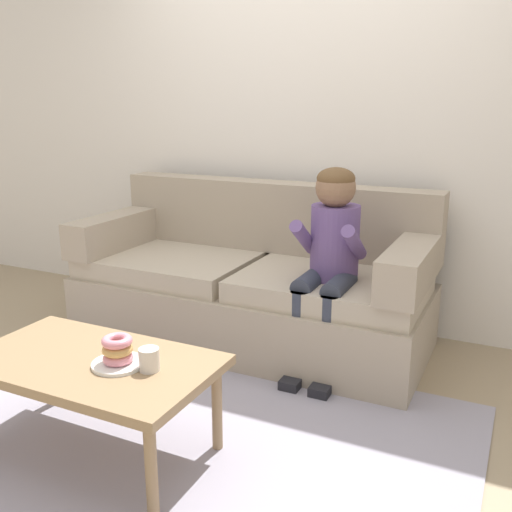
{
  "coord_description": "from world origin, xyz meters",
  "views": [
    {
      "loc": [
        1.31,
        -2.15,
        1.43
      ],
      "look_at": [
        0.06,
        0.45,
        0.65
      ],
      "focal_mm": 40.24,
      "sensor_mm": 36.0,
      "label": 1
    }
  ],
  "objects_px": {
    "couch": "(254,286)",
    "coffee_table": "(92,369)",
    "person_child": "(330,251)",
    "donut": "(118,358)",
    "mug": "(149,359)",
    "toy_controller": "(100,374)"
  },
  "relations": [
    {
      "from": "couch",
      "to": "person_child",
      "type": "distance_m",
      "value": 0.67
    },
    {
      "from": "couch",
      "to": "mug",
      "type": "height_order",
      "value": "couch"
    },
    {
      "from": "person_child",
      "to": "toy_controller",
      "type": "height_order",
      "value": "person_child"
    },
    {
      "from": "donut",
      "to": "mug",
      "type": "bearing_deg",
      "value": 8.01
    },
    {
      "from": "couch",
      "to": "person_child",
      "type": "relative_size",
      "value": 1.9
    },
    {
      "from": "person_child",
      "to": "mug",
      "type": "bearing_deg",
      "value": -106.32
    },
    {
      "from": "couch",
      "to": "coffee_table",
      "type": "height_order",
      "value": "couch"
    },
    {
      "from": "couch",
      "to": "person_child",
      "type": "xyz_separation_m",
      "value": [
        0.55,
        -0.21,
        0.33
      ]
    },
    {
      "from": "person_child",
      "to": "donut",
      "type": "relative_size",
      "value": 9.18
    },
    {
      "from": "coffee_table",
      "to": "donut",
      "type": "distance_m",
      "value": 0.16
    },
    {
      "from": "couch",
      "to": "toy_controller",
      "type": "bearing_deg",
      "value": -120.32
    },
    {
      "from": "person_child",
      "to": "donut",
      "type": "distance_m",
      "value": 1.27
    },
    {
      "from": "person_child",
      "to": "mug",
      "type": "relative_size",
      "value": 12.24
    },
    {
      "from": "person_child",
      "to": "toy_controller",
      "type": "bearing_deg",
      "value": -148.33
    },
    {
      "from": "coffee_table",
      "to": "person_child",
      "type": "distance_m",
      "value": 1.35
    },
    {
      "from": "donut",
      "to": "toy_controller",
      "type": "height_order",
      "value": "donut"
    },
    {
      "from": "couch",
      "to": "mug",
      "type": "distance_m",
      "value": 1.37
    },
    {
      "from": "person_child",
      "to": "mug",
      "type": "xyz_separation_m",
      "value": [
        -0.34,
        -1.14,
        -0.2
      ]
    },
    {
      "from": "coffee_table",
      "to": "person_child",
      "type": "xyz_separation_m",
      "value": [
        0.61,
        1.17,
        0.29
      ]
    },
    {
      "from": "donut",
      "to": "mug",
      "type": "distance_m",
      "value": 0.14
    },
    {
      "from": "couch",
      "to": "coffee_table",
      "type": "relative_size",
      "value": 2.07
    },
    {
      "from": "mug",
      "to": "toy_controller",
      "type": "xyz_separation_m",
      "value": [
        -0.71,
        0.5,
        -0.45
      ]
    }
  ]
}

